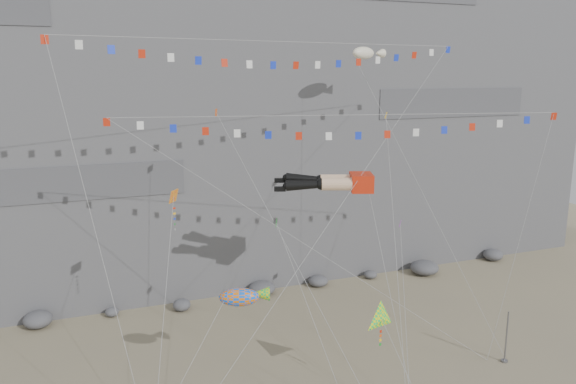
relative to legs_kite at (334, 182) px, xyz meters
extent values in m
plane|color=gray|center=(-1.80, -5.09, -13.18)|extent=(120.00, 120.00, 0.00)
cube|color=slate|center=(-1.80, 26.91, 11.82)|extent=(80.00, 28.00, 50.00)
cylinder|color=slate|center=(10.97, -6.99, -11.17)|extent=(0.12, 0.12, 4.01)
cube|color=red|center=(1.89, -0.70, 0.01)|extent=(2.27, 2.62, 1.30)
cylinder|color=#E1B38C|center=(-0.12, -0.64, 0.01)|extent=(2.40, 1.68, 0.96)
sphere|color=black|center=(-1.15, -0.25, 0.01)|extent=(0.88, 0.88, 0.88)
cone|color=black|center=(-2.36, 0.21, -0.07)|extent=(2.74, 1.68, 0.90)
cube|color=black|center=(-4.00, 0.83, -0.36)|extent=(0.93, 0.66, 0.32)
cylinder|color=#E1B38C|center=(0.34, 0.58, 0.01)|extent=(2.40, 1.68, 0.96)
sphere|color=black|center=(-0.69, 0.96, 0.01)|extent=(0.88, 0.88, 0.88)
cone|color=black|center=(-1.90, 1.42, 0.13)|extent=(2.76, 1.68, 0.96)
cube|color=black|center=(-3.54, 2.04, 0.04)|extent=(0.93, 0.66, 0.32)
cylinder|color=gray|center=(0.76, -6.80, -6.56)|extent=(0.03, 0.03, 18.07)
cylinder|color=gray|center=(-9.02, -3.84, -1.47)|extent=(0.03, 0.03, 28.91)
cylinder|color=gray|center=(4.98, -3.81, -4.03)|extent=(0.03, 0.03, 21.30)
cube|color=slate|center=(9.89, -6.37, -13.13)|extent=(0.16, 0.16, 0.10)
cylinder|color=gray|center=(-13.55, -4.49, -6.53)|extent=(0.03, 0.03, 15.51)
cylinder|color=gray|center=(-12.55, -7.03, -9.58)|extent=(0.03, 0.03, 11.61)
cylinder|color=gray|center=(0.15, -10.63, -10.33)|extent=(0.03, 0.03, 8.14)
cylinder|color=gray|center=(8.97, 0.74, -1.75)|extent=(0.03, 0.03, 27.16)
cube|color=slate|center=(11.61, -6.18, -13.13)|extent=(0.16, 0.16, 0.10)
cylinder|color=gray|center=(-4.79, -3.62, -4.03)|extent=(0.03, 0.03, 24.96)
cylinder|color=gray|center=(3.31, -5.05, -8.46)|extent=(0.03, 0.03, 14.99)
cylinder|color=gray|center=(-4.53, -6.93, -7.60)|extent=(0.03, 0.03, 14.91)
cylinder|color=gray|center=(2.39, -5.01, -4.22)|extent=(0.03, 0.03, 23.00)
camera|label=1|loc=(-17.96, -36.88, 8.05)|focal=35.00mm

